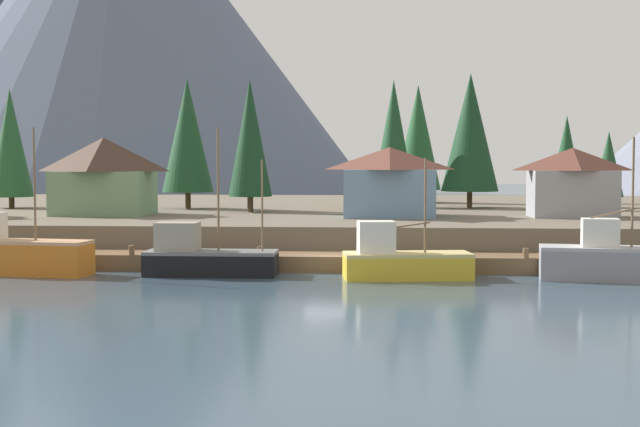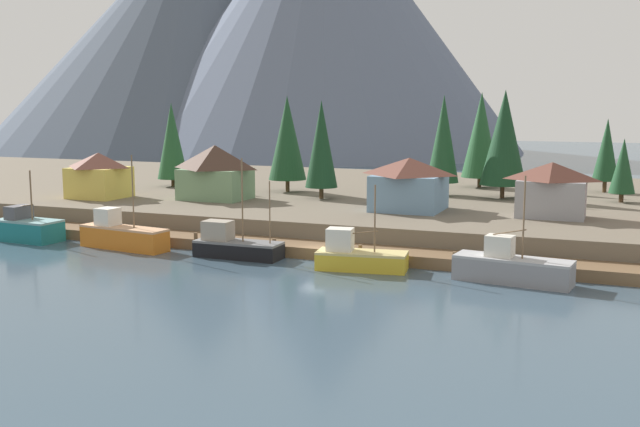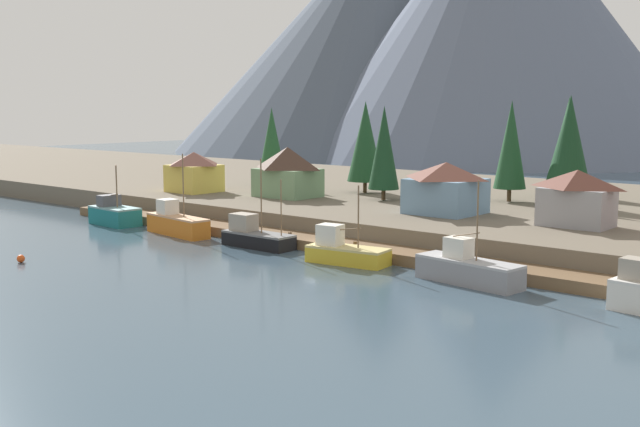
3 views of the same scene
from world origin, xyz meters
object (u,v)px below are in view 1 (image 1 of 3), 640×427
at_px(conifer_back_right, 187,135).
at_px(conifer_near_left, 250,138).
at_px(fishing_boat_grey, 617,261).
at_px(conifer_mid_left, 10,143).
at_px(fishing_boat_yellow, 402,260).
at_px(house_green, 104,175).
at_px(conifer_mid_right, 470,132).
at_px(conifer_back_left, 418,137).
at_px(house_blue, 390,181).
at_px(conifer_near_right, 567,152).
at_px(fishing_boat_black, 205,257).
at_px(conifer_far_right, 608,164).
at_px(fishing_boat_orange, 13,253).
at_px(conifer_centre, 394,135).
at_px(house_grey, 572,182).

bearing_deg(conifer_back_right, conifer_near_left, -37.31).
height_order(fishing_boat_grey, conifer_mid_left, conifer_mid_left).
distance_m(fishing_boat_yellow, house_green, 30.09).
relative_size(fishing_boat_grey, conifer_back_right, 0.76).
xyz_separation_m(conifer_mid_right, conifer_back_left, (-4.44, 10.28, -0.16)).
relative_size(house_blue, conifer_near_right, 0.79).
xyz_separation_m(fishing_boat_black, fishing_boat_grey, (23.83, -0.51, 0.07)).
bearing_deg(fishing_boat_yellow, conifer_near_right, 58.78).
bearing_deg(fishing_boat_yellow, conifer_far_right, 50.54).
height_order(fishing_boat_orange, fishing_boat_grey, fishing_boat_orange).
bearing_deg(conifer_near_left, house_green, -155.88).
relative_size(conifer_near_right, conifer_far_right, 1.28).
xyz_separation_m(fishing_boat_grey, house_green, (-35.71, 18.08, 4.53)).
bearing_deg(conifer_far_right, fishing_boat_grey, -103.06).
height_order(fishing_boat_orange, fishing_boat_yellow, fishing_boat_orange).
distance_m(fishing_boat_black, fishing_boat_grey, 23.84).
distance_m(conifer_mid_right, conifer_centre, 7.09).
height_order(fishing_boat_grey, house_grey, fishing_boat_grey).
bearing_deg(conifer_far_right, house_blue, -144.25).
relative_size(house_blue, conifer_centre, 0.60).
height_order(house_blue, house_grey, house_blue).
relative_size(fishing_boat_black, conifer_back_right, 0.74).
xyz_separation_m(house_blue, conifer_back_right, (-18.33, 10.24, 3.92)).
bearing_deg(fishing_boat_orange, conifer_far_right, 44.46).
distance_m(fishing_boat_yellow, conifer_mid_left, 45.68).
distance_m(conifer_near_left, conifer_mid_right, 21.05).
bearing_deg(conifer_near_right, conifer_mid_left, -165.16).
bearing_deg(fishing_boat_yellow, conifer_mid_right, 69.50).
relative_size(conifer_mid_left, conifer_mid_right, 0.88).
distance_m(fishing_boat_orange, conifer_back_right, 29.28).
xyz_separation_m(fishing_boat_grey, conifer_near_right, (5.58, 41.81, 6.61)).
relative_size(fishing_boat_grey, conifer_centre, 0.75).
bearing_deg(conifer_far_right, conifer_near_right, 101.70).
xyz_separation_m(fishing_boat_grey, conifer_far_right, (7.52, 32.42, 5.40)).
xyz_separation_m(conifer_back_left, conifer_far_right, (17.29, -9.29, -2.80)).
distance_m(fishing_boat_yellow, conifer_far_right, 38.40).
distance_m(fishing_boat_orange, conifer_near_right, 58.80).
bearing_deg(conifer_back_right, fishing_boat_yellow, -55.96).
height_order(house_green, conifer_back_right, conifer_back_right).
bearing_deg(conifer_mid_right, conifer_mid_left, -174.96).
bearing_deg(conifer_near_right, fishing_boat_yellow, -112.96).
bearing_deg(fishing_boat_grey, conifer_centre, 118.78).
xyz_separation_m(house_grey, conifer_mid_left, (-48.85, 9.73, 3.29)).
distance_m(conifer_near_left, conifer_back_left, 23.86).
bearing_deg(house_grey, conifer_near_right, 79.61).
bearing_deg(conifer_back_left, fishing_boat_yellow, -93.28).
relative_size(conifer_near_left, conifer_mid_left, 1.02).
bearing_deg(conifer_near_left, conifer_far_right, 16.27).
height_order(conifer_near_right, conifer_far_right, conifer_near_right).
bearing_deg(house_blue, conifer_near_left, 155.94).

